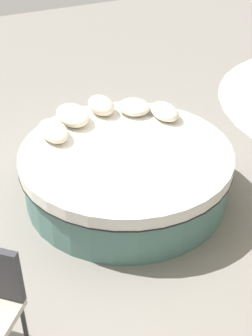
{
  "coord_description": "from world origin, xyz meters",
  "views": [
    {
      "loc": [
        3.82,
        -2.03,
        3.32
      ],
      "look_at": [
        0.0,
        0.0,
        0.38
      ],
      "focal_mm": 48.85,
      "sensor_mm": 36.0,
      "label": 1
    }
  ],
  "objects_px": {
    "throw_pillow_0": "(165,112)",
    "throw_pillow_2": "(101,105)",
    "throw_pillow_1": "(134,107)",
    "round_bed": "(126,172)",
    "throw_pillow_3": "(73,115)",
    "throw_pillow_4": "(53,131)"
  },
  "relations": [
    {
      "from": "throw_pillow_2",
      "to": "throw_pillow_4",
      "type": "bearing_deg",
      "value": -68.68
    },
    {
      "from": "throw_pillow_1",
      "to": "throw_pillow_4",
      "type": "xyz_separation_m",
      "value": [
        0.11,
        -1.12,
        0.01
      ]
    },
    {
      "from": "round_bed",
      "to": "throw_pillow_2",
      "type": "height_order",
      "value": "throw_pillow_2"
    },
    {
      "from": "throw_pillow_3",
      "to": "round_bed",
      "type": "bearing_deg",
      "value": 17.85
    },
    {
      "from": "throw_pillow_0",
      "to": "throw_pillow_3",
      "type": "distance_m",
      "value": 1.13
    },
    {
      "from": "throw_pillow_2",
      "to": "throw_pillow_0",
      "type": "bearing_deg",
      "value": 51.87
    },
    {
      "from": "throw_pillow_0",
      "to": "throw_pillow_1",
      "type": "height_order",
      "value": "throw_pillow_0"
    },
    {
      "from": "round_bed",
      "to": "throw_pillow_1",
      "type": "height_order",
      "value": "throw_pillow_1"
    },
    {
      "from": "throw_pillow_1",
      "to": "throw_pillow_3",
      "type": "height_order",
      "value": "throw_pillow_3"
    },
    {
      "from": "throw_pillow_1",
      "to": "round_bed",
      "type": "bearing_deg",
      "value": -34.63
    },
    {
      "from": "throw_pillow_4",
      "to": "throw_pillow_0",
      "type": "bearing_deg",
      "value": 81.6
    },
    {
      "from": "throw_pillow_2",
      "to": "throw_pillow_3",
      "type": "relative_size",
      "value": 0.81
    },
    {
      "from": "throw_pillow_1",
      "to": "throw_pillow_2",
      "type": "relative_size",
      "value": 0.99
    },
    {
      "from": "round_bed",
      "to": "throw_pillow_0",
      "type": "distance_m",
      "value": 0.97
    },
    {
      "from": "throw_pillow_0",
      "to": "throw_pillow_4",
      "type": "distance_m",
      "value": 1.4
    },
    {
      "from": "round_bed",
      "to": "throw_pillow_2",
      "type": "relative_size",
      "value": 5.35
    },
    {
      "from": "round_bed",
      "to": "throw_pillow_4",
      "type": "relative_size",
      "value": 4.37
    },
    {
      "from": "round_bed",
      "to": "throw_pillow_4",
      "type": "xyz_separation_m",
      "value": [
        -0.63,
        -0.61,
        0.39
      ]
    },
    {
      "from": "throw_pillow_0",
      "to": "throw_pillow_2",
      "type": "relative_size",
      "value": 1.04
    },
    {
      "from": "throw_pillow_4",
      "to": "throw_pillow_1",
      "type": "bearing_deg",
      "value": 95.35
    },
    {
      "from": "throw_pillow_3",
      "to": "throw_pillow_2",
      "type": "bearing_deg",
      "value": 98.74
    },
    {
      "from": "throw_pillow_1",
      "to": "throw_pillow_2",
      "type": "xyz_separation_m",
      "value": [
        -0.19,
        -0.37,
        0.03
      ]
    }
  ]
}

